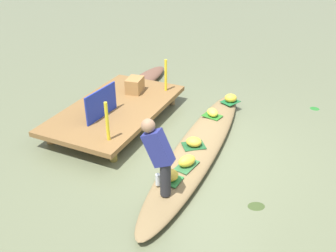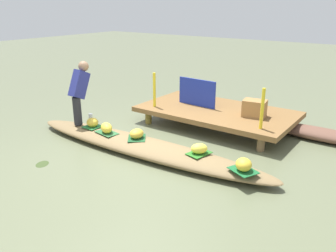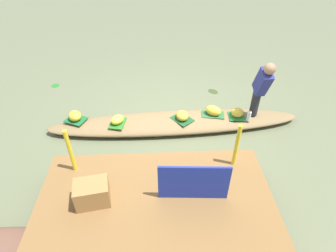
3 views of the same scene
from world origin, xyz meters
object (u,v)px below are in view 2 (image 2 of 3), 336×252
Objects in this scene: banana_bunch_4 at (137,134)px; produce_crate at (254,108)px; water_bottle at (91,119)px; moored_boat at (321,134)px; banana_bunch_0 at (92,122)px; vendor_boat at (141,146)px; banana_bunch_2 at (244,164)px; vendor_person at (79,89)px; banana_bunch_1 at (106,128)px; market_banner at (197,93)px; banana_bunch_3 at (199,149)px.

banana_bunch_4 is 0.64× the size of produce_crate.
banana_bunch_4 is 1.28m from water_bottle.
produce_crate reaches higher than water_bottle.
moored_boat is 5.26× the size of produce_crate.
water_bottle reaches higher than banana_bunch_0.
vendor_boat is 2.40m from produce_crate.
banana_bunch_2 is at bearing -2.14° from banana_bunch_4.
vendor_person is at bearing -148.46° from moored_boat.
banana_bunch_4 is at bearing -124.63° from produce_crate.
produce_crate is at bearing 109.00° from banana_bunch_2.
vendor_person reaches higher than banana_bunch_2.
banana_bunch_1 is 0.34× the size of market_banner.
moored_boat is at bearing 31.39° from vendor_person.
banana_bunch_2 reaches higher than banana_bunch_3.
banana_bunch_3 is at bearing 2.76° from banana_bunch_0.
water_bottle is (-3.83, -2.33, 0.21)m from moored_boat.
vendor_person reaches higher than banana_bunch_0.
banana_bunch_4 is at bearing -136.35° from moored_boat.
banana_bunch_2 is at bearing -2.90° from water_bottle.
market_banner is at bearing 60.88° from banana_bunch_0.
banana_bunch_1 reaches higher than vendor_boat.
banana_bunch_2 is 2.07m from banana_bunch_4.
moored_boat is 8.18× the size of banana_bunch_4.
vendor_person is at bearing -178.37° from banana_bunch_3.
water_bottle is 2.32m from market_banner.
vendor_boat is 1.44m from water_bottle.
banana_bunch_2 reaches higher than banana_bunch_4.
banana_bunch_1 is at bearing -141.17° from moored_boat.
market_banner reaches higher than banana_bunch_2.
banana_bunch_1 is 2.90m from produce_crate.
banana_bunch_3 is 2.74m from vendor_person.
banana_bunch_1 is 1.88m from banana_bunch_3.
banana_bunch_4 is 1.55m from vendor_person.
banana_bunch_4 reaches higher than moored_boat.
banana_bunch_3 is 1.92m from produce_crate.
banana_bunch_1 is at bearing -9.80° from banana_bunch_0.
water_bottle is at bearing 144.79° from banana_bunch_0.
moored_boat is 4.73m from vendor_person.
banana_bunch_0 is at bearing -177.24° from banana_bunch_3.
vendor_person is (-1.57, 0.04, 0.80)m from vendor_boat.
banana_bunch_1 is 0.64m from banana_bunch_4.
banana_bunch_3 reaches higher than moored_boat.
moored_boat is at bearing 13.72° from market_banner.
market_banner is at bearing 179.99° from produce_crate.
moored_boat is 9.88× the size of banana_bunch_0.
banana_bunch_4 is at bearing 0.23° from vendor_person.
banana_bunch_1 reaches higher than banana_bunch_0.
banana_bunch_2 is 0.84m from banana_bunch_3.
banana_bunch_0 reaches higher than banana_bunch_4.
banana_bunch_4 is 0.31× the size of market_banner.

